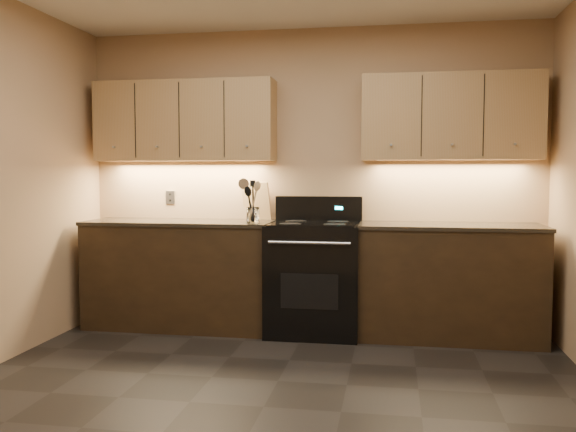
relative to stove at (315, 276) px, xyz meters
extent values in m
plane|color=black|center=(-0.08, -1.68, -0.48)|extent=(4.00, 4.00, 0.00)
cube|color=tan|center=(-0.08, 0.32, 0.82)|extent=(4.00, 0.04, 2.60)
cube|color=black|center=(-1.18, 0.02, -0.03)|extent=(1.60, 0.60, 0.90)
cube|color=#332B20|center=(-1.18, 0.02, 0.44)|extent=(1.62, 0.62, 0.03)
cube|color=black|center=(1.10, 0.02, -0.03)|extent=(1.44, 0.60, 0.90)
cube|color=#332B20|center=(1.10, 0.02, 0.44)|extent=(1.46, 0.62, 0.03)
cube|color=black|center=(0.00, -0.01, -0.02)|extent=(0.76, 0.65, 0.92)
cube|color=black|center=(0.00, -0.01, 0.45)|extent=(0.70, 0.60, 0.01)
cube|color=black|center=(0.00, 0.28, 0.55)|extent=(0.76, 0.07, 0.22)
cube|color=#19E5F2|center=(0.18, 0.24, 0.56)|extent=(0.06, 0.00, 0.03)
cylinder|color=silver|center=(0.00, -0.35, 0.32)|extent=(0.65, 0.02, 0.02)
cube|color=black|center=(0.00, -0.33, -0.07)|extent=(0.46, 0.00, 0.28)
cylinder|color=black|center=(-0.18, -0.16, 0.45)|extent=(0.18, 0.18, 0.00)
cylinder|color=black|center=(0.18, -0.16, 0.45)|extent=(0.18, 0.18, 0.00)
cylinder|color=black|center=(-0.18, 0.14, 0.45)|extent=(0.18, 0.18, 0.00)
cylinder|color=black|center=(0.18, 0.14, 0.45)|extent=(0.18, 0.18, 0.00)
cube|color=#A28051|center=(-1.18, 0.17, 1.32)|extent=(1.60, 0.30, 0.70)
cube|color=#A28051|center=(1.10, 0.17, 1.32)|extent=(1.44, 0.30, 0.70)
cube|color=#B2B5BA|center=(-1.38, 0.31, 0.64)|extent=(0.08, 0.01, 0.12)
cylinder|color=white|center=(-0.50, -0.12, 0.52)|extent=(0.12, 0.12, 0.13)
cylinder|color=white|center=(-0.50, -0.12, 0.46)|extent=(0.10, 0.10, 0.02)
cube|color=#DEAC77|center=(-0.56, 0.27, 0.62)|extent=(0.28, 0.16, 0.34)
camera|label=1|loc=(0.63, -5.02, 0.86)|focal=38.00mm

